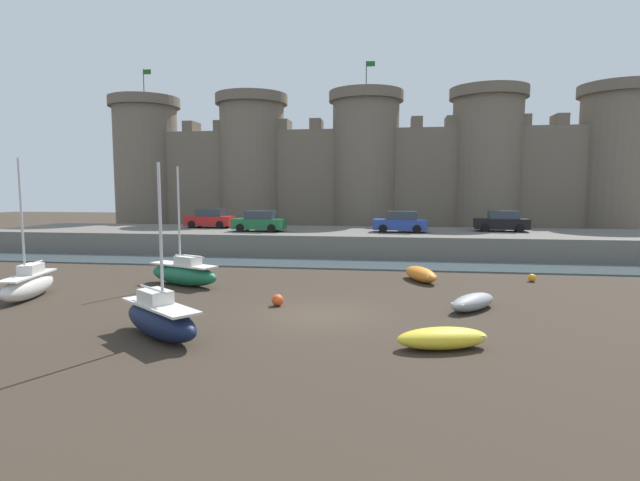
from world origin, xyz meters
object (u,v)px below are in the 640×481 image
(rowboat_foreground_left, at_px, (421,274))
(rowboat_near_channel_left, at_px, (473,302))
(sailboat_foreground_right, at_px, (184,273))
(mooring_buoy_near_channel, at_px, (278,300))
(car_quay_centre_west, at_px, (401,222))
(car_quay_west, at_px, (259,222))
(sailboat_midflat_right, at_px, (160,318))
(rowboat_midflat_centre, at_px, (443,338))
(mooring_buoy_mid_mud, at_px, (532,278))
(sailboat_midflat_left, at_px, (28,284))
(car_quay_east, at_px, (502,222))
(car_quay_centre_east, at_px, (210,219))

(rowboat_foreground_left, bearing_deg, rowboat_near_channel_left, -74.14)
(sailboat_foreground_right, bearing_deg, mooring_buoy_near_channel, -32.95)
(rowboat_near_channel_left, distance_m, mooring_buoy_near_channel, 8.14)
(rowboat_foreground_left, relative_size, car_quay_centre_west, 0.77)
(sailboat_foreground_right, bearing_deg, car_quay_west, 88.95)
(mooring_buoy_near_channel, relative_size, car_quay_centre_west, 0.12)
(sailboat_midflat_right, height_order, rowboat_midflat_centre, sailboat_midflat_right)
(rowboat_near_channel_left, xyz_separation_m, rowboat_foreground_left, (-1.78, 6.26, 0.05))
(mooring_buoy_near_channel, bearing_deg, mooring_buoy_mid_mud, 31.25)
(car_quay_centre_west, bearing_deg, sailboat_midflat_left, -132.09)
(car_quay_west, bearing_deg, rowboat_foreground_left, -42.69)
(sailboat_midflat_right, relative_size, car_quay_west, 1.39)
(mooring_buoy_near_channel, bearing_deg, sailboat_midflat_right, -119.46)
(rowboat_near_channel_left, distance_m, mooring_buoy_mid_mud, 8.14)
(rowboat_foreground_left, xyz_separation_m, car_quay_east, (6.98, 13.80, 2.02))
(rowboat_near_channel_left, distance_m, rowboat_foreground_left, 6.51)
(sailboat_foreground_right, xyz_separation_m, rowboat_midflat_centre, (12.26, -8.65, -0.30))
(rowboat_near_channel_left, height_order, car_quay_west, car_quay_west)
(sailboat_midflat_right, bearing_deg, sailboat_foreground_right, 108.85)
(car_quay_west, relative_size, car_quay_east, 1.00)
(rowboat_near_channel_left, height_order, sailboat_midflat_left, sailboat_midflat_left)
(sailboat_foreground_right, bearing_deg, car_quay_centre_west, 52.68)
(car_quay_centre_east, bearing_deg, rowboat_midflat_centre, -56.10)
(car_quay_west, distance_m, car_quay_east, 19.12)
(car_quay_west, bearing_deg, rowboat_near_channel_left, -51.54)
(sailboat_midflat_left, bearing_deg, mooring_buoy_mid_mud, 17.83)
(sailboat_midflat_right, height_order, mooring_buoy_near_channel, sailboat_midflat_right)
(rowboat_near_channel_left, xyz_separation_m, car_quay_centre_east, (-18.97, 20.35, 2.07))
(rowboat_near_channel_left, bearing_deg, car_quay_centre_east, 132.99)
(rowboat_foreground_left, bearing_deg, mooring_buoy_near_channel, -133.39)
(rowboat_foreground_left, distance_m, car_quay_centre_east, 22.32)
(rowboat_near_channel_left, relative_size, mooring_buoy_mid_mud, 6.83)
(car_quay_centre_west, relative_size, car_quay_east, 1.00)
(mooring_buoy_mid_mud, bearing_deg, sailboat_foreground_right, -168.59)
(rowboat_near_channel_left, height_order, car_quay_centre_west, car_quay_centre_west)
(sailboat_foreground_right, xyz_separation_m, car_quay_centre_west, (11.28, 14.80, 1.77))
(sailboat_midflat_left, height_order, mooring_buoy_near_channel, sailboat_midflat_left)
(car_quay_centre_west, bearing_deg, car_quay_centre_east, 172.24)
(car_quay_centre_west, bearing_deg, sailboat_midflat_right, -109.30)
(car_quay_east, bearing_deg, sailboat_foreground_right, -138.91)
(rowboat_near_channel_left, xyz_separation_m, mooring_buoy_near_channel, (-8.13, -0.45, -0.10))
(car_quay_west, bearing_deg, mooring_buoy_near_channel, -72.49)
(sailboat_foreground_right, relative_size, car_quay_centre_east, 1.46)
(rowboat_foreground_left, xyz_separation_m, sailboat_midflat_left, (-17.90, -6.93, 0.25))
(rowboat_midflat_centre, height_order, car_quay_centre_west, car_quay_centre_west)
(rowboat_foreground_left, relative_size, mooring_buoy_near_channel, 6.46)
(car_quay_centre_east, bearing_deg, sailboat_midflat_left, -91.93)
(car_quay_east, relative_size, car_quay_centre_east, 1.00)
(mooring_buoy_mid_mud, relative_size, car_quay_centre_west, 0.10)
(sailboat_foreground_right, height_order, car_quay_centre_west, sailboat_foreground_right)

